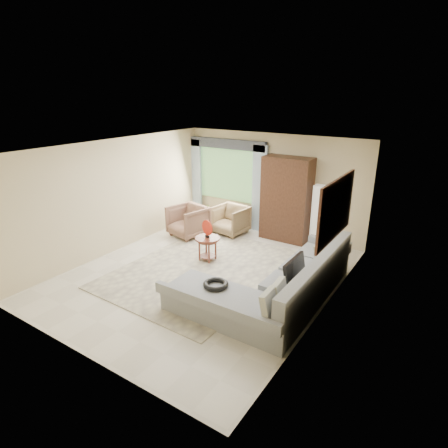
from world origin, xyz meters
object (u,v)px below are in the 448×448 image
Objects in this scene: floor_lamp at (317,216)px; coffee_table at (208,249)px; tv_screen at (295,272)px; armchair_left at (188,221)px; armchair_right at (230,220)px; armoire at (286,199)px; potted_plant at (204,212)px; sectional_sofa at (280,289)px.

coffee_table is at bearing -127.27° from floor_lamp.
armchair_left is at bearing 154.64° from tv_screen.
armoire is at bearing 24.12° from armchair_right.
potted_plant is at bearing 168.27° from armchair_right.
armchair_right is 0.39× the size of armoire.
potted_plant is at bearing 127.59° from coffee_table.
armchair_right is (-2.60, 2.46, 0.09)m from sectional_sofa.
armchair_right is (-2.87, 2.50, -0.35)m from tv_screen.
sectional_sofa is 3.24m from armoire.
sectional_sofa is at bearing -81.67° from floor_lamp.
armchair_right is at bearing -162.13° from armoire.
potted_plant is at bearing 117.59° from armchair_left.
floor_lamp reaches higher than armchair_right.
floor_lamp reaches higher than sectional_sofa.
tv_screen is 0.84× the size of armchair_left.
armoire is (2.47, 0.08, 0.75)m from potted_plant.
sectional_sofa is 4.20× the size of armchair_right.
sectional_sofa is 5.75× the size of potted_plant.
sectional_sofa is 2.31× the size of floor_lamp.
sectional_sofa reaches higher than potted_plant.
armchair_right is at bearing 105.85° from coffee_table.
armchair_right is at bearing 136.62° from sectional_sofa.
coffee_table is at bearing -67.90° from armchair_right.
potted_plant reaches higher than coffee_table.
tv_screen is at bearing -76.85° from floor_lamp.
floor_lamp reaches higher than potted_plant.
coffee_table is at bearing -112.30° from armoire.
armchair_left is at bearing -157.39° from floor_lamp.
armoire reaches higher than tv_screen.
sectional_sofa is at bearing -13.24° from armchair_left.
armchair_left is 0.42× the size of armoire.
tv_screen is 1.34× the size of coffee_table.
sectional_sofa is 3.83m from armchair_left.
floor_lamp is (3.27, 0.14, 0.45)m from potted_plant.
armchair_left is 1.11m from armchair_right.
tv_screen is 4.91m from potted_plant.
armchair_left reaches higher than potted_plant.
sectional_sofa reaches higher than coffee_table.
tv_screen is 0.35× the size of armoire.
coffee_table is at bearing 160.52° from sectional_sofa.
floor_lamp is (2.99, 1.25, 0.35)m from armchair_left.
armoire is (0.88, 2.15, 0.76)m from coffee_table.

